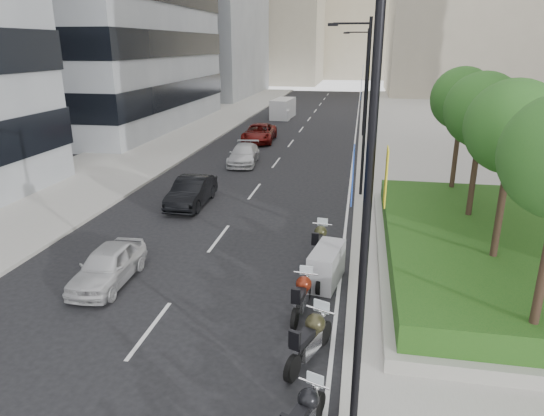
% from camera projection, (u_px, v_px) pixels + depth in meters
% --- Properties ---
extents(sidewalk_right, '(10.00, 100.00, 0.15)m').
position_uv_depth(sidewalk_right, '(426.00, 152.00, 36.27)').
color(sidewalk_right, '#9E9B93').
rests_on(sidewalk_right, ground).
extents(sidewalk_left, '(8.00, 100.00, 0.15)m').
position_uv_depth(sidewalk_left, '(161.00, 143.00, 39.85)').
color(sidewalk_left, '#9E9B93').
rests_on(sidewalk_left, ground).
extents(lane_edge, '(0.12, 100.00, 0.01)m').
position_uv_depth(lane_edge, '(354.00, 151.00, 37.20)').
color(lane_edge, silver).
rests_on(lane_edge, ground).
extents(lane_centre, '(0.12, 100.00, 0.01)m').
position_uv_depth(lane_centre, '(287.00, 148.00, 38.08)').
color(lane_centre, silver).
rests_on(lane_centre, ground).
extents(planter, '(10.00, 14.00, 0.40)m').
position_uv_depth(planter, '(520.00, 261.00, 17.37)').
color(planter, '#9C9B91').
rests_on(planter, sidewalk_right).
extents(hedge, '(9.40, 13.40, 0.80)m').
position_uv_depth(hedge, '(522.00, 246.00, 17.18)').
color(hedge, '#134313').
rests_on(hedge, planter).
extents(tree_1, '(2.80, 2.80, 6.30)m').
position_uv_depth(tree_1, '(513.00, 128.00, 14.14)').
color(tree_1, '#332319').
rests_on(tree_1, planter).
extents(tree_2, '(2.80, 2.80, 6.30)m').
position_uv_depth(tree_2, '(483.00, 110.00, 17.87)').
color(tree_2, '#332319').
rests_on(tree_2, planter).
extents(tree_3, '(2.80, 2.80, 6.30)m').
position_uv_depth(tree_3, '(462.00, 99.00, 21.60)').
color(tree_3, '#332319').
rests_on(tree_3, planter).
extents(lamp_post_0, '(2.34, 0.45, 9.00)m').
position_uv_depth(lamp_post_0, '(358.00, 205.00, 8.48)').
color(lamp_post_0, black).
rests_on(lamp_post_0, ground).
extents(lamp_post_1, '(2.34, 0.45, 9.00)m').
position_uv_depth(lamp_post_1, '(363.00, 101.00, 24.32)').
color(lamp_post_1, black).
rests_on(lamp_post_1, ground).
extents(lamp_post_2, '(2.34, 0.45, 9.00)m').
position_uv_depth(lamp_post_2, '(364.00, 78.00, 41.09)').
color(lamp_post_2, black).
rests_on(lamp_post_2, ground).
extents(motorcycle_2, '(0.93, 2.03, 1.05)m').
position_uv_depth(motorcycle_2, '(303.00, 416.00, 9.84)').
color(motorcycle_2, black).
rests_on(motorcycle_2, ground).
extents(motorcycle_3, '(1.11, 2.33, 1.22)m').
position_uv_depth(motorcycle_3, '(310.00, 338.00, 12.30)').
color(motorcycle_3, black).
rests_on(motorcycle_3, ground).
extents(motorcycle_4, '(0.75, 2.25, 1.12)m').
position_uv_depth(motorcycle_4, '(302.00, 296.00, 14.50)').
color(motorcycle_4, black).
rests_on(motorcycle_4, ground).
extents(motorcycle_5, '(1.20, 2.21, 1.27)m').
position_uv_depth(motorcycle_5, '(326.00, 266.00, 16.36)').
color(motorcycle_5, black).
rests_on(motorcycle_5, ground).
extents(motorcycle_6, '(0.76, 2.28, 1.14)m').
position_uv_depth(motorcycle_6, '(319.00, 241.00, 18.51)').
color(motorcycle_6, black).
rests_on(motorcycle_6, ground).
extents(car_a, '(1.65, 3.82, 1.29)m').
position_uv_depth(car_a, '(108.00, 265.00, 16.38)').
color(car_a, silver).
rests_on(car_a, ground).
extents(car_b, '(1.55, 4.32, 1.42)m').
position_uv_depth(car_b, '(191.00, 192.00, 24.36)').
color(car_b, black).
rests_on(car_b, ground).
extents(car_c, '(2.20, 4.63, 1.30)m').
position_uv_depth(car_c, '(244.00, 154.00, 32.89)').
color(car_c, silver).
rests_on(car_c, ground).
extents(car_d, '(2.71, 5.41, 1.47)m').
position_uv_depth(car_d, '(259.00, 133.00, 40.35)').
color(car_d, '#600D0B').
rests_on(car_d, ground).
extents(delivery_van, '(2.22, 5.06, 2.07)m').
position_uv_depth(delivery_van, '(283.00, 109.00, 53.34)').
color(delivery_van, silver).
rests_on(delivery_van, ground).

